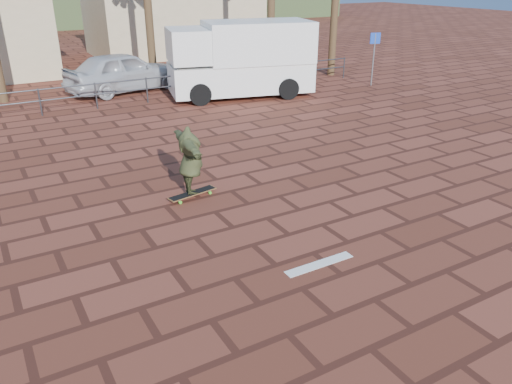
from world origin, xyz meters
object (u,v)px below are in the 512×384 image
(skateboarder, at_px, (191,160))
(car_white, at_px, (218,72))
(car_silver, at_px, (124,72))
(campervan, at_px, (241,58))
(longboard, at_px, (192,194))

(skateboarder, bearing_deg, car_white, -20.73)
(car_silver, relative_size, car_white, 1.13)
(campervan, height_order, car_white, campervan)
(longboard, xyz_separation_m, skateboarder, (-0.00, 0.00, 0.82))
(longboard, xyz_separation_m, car_white, (5.74, 10.38, 0.64))
(car_white, bearing_deg, campervan, -158.95)
(longboard, distance_m, car_silver, 11.97)
(campervan, height_order, car_silver, campervan)
(car_silver, distance_m, car_white, 4.05)
(campervan, xyz_separation_m, car_silver, (-4.01, 3.27, -0.72))
(longboard, bearing_deg, car_silver, 70.12)
(longboard, height_order, skateboarder, skateboarder)
(campervan, relative_size, car_silver, 1.23)
(longboard, relative_size, car_white, 0.27)
(car_silver, xyz_separation_m, car_white, (3.80, -1.40, -0.12))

